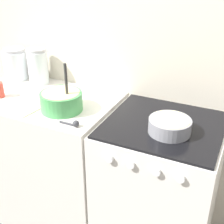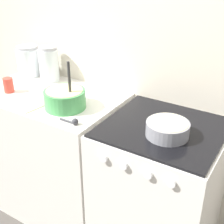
% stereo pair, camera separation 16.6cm
% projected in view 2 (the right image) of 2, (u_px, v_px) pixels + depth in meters
% --- Properties ---
extents(wall_back, '(4.86, 0.05, 2.40)m').
position_uv_depth(wall_back, '(138.00, 49.00, 1.89)').
color(wall_back, beige).
rests_on(wall_back, ground_plane).
extents(countertop_cabinet, '(0.93, 0.59, 0.92)m').
position_uv_depth(countertop_cabinet, '(54.00, 153.00, 2.20)').
color(countertop_cabinet, silver).
rests_on(countertop_cabinet, ground_plane).
extents(stove, '(0.63, 0.61, 0.92)m').
position_uv_depth(stove, '(158.00, 194.00, 1.83)').
color(stove, white).
rests_on(stove, ground_plane).
extents(mixing_bowl, '(0.24, 0.24, 0.28)m').
position_uv_depth(mixing_bowl, '(65.00, 98.00, 1.79)').
color(mixing_bowl, '#4CA559').
rests_on(mixing_bowl, countertop_cabinet).
extents(baking_pan, '(0.21, 0.21, 0.08)m').
position_uv_depth(baking_pan, '(168.00, 129.00, 1.52)').
color(baking_pan, gray).
rests_on(baking_pan, stove).
extents(storage_jar_left, '(0.17, 0.17, 0.22)m').
position_uv_depth(storage_jar_left, '(29.00, 63.00, 2.26)').
color(storage_jar_left, silver).
rests_on(storage_jar_left, countertop_cabinet).
extents(storage_jar_middle, '(0.14, 0.14, 0.24)m').
position_uv_depth(storage_jar_middle, '(49.00, 66.00, 2.17)').
color(storage_jar_middle, silver).
rests_on(storage_jar_middle, countertop_cabinet).
extents(tin_can, '(0.06, 0.06, 0.09)m').
position_uv_depth(tin_can, '(8.00, 85.00, 2.00)').
color(tin_can, '#CC3F33').
rests_on(tin_can, countertop_cabinet).
extents(recipe_page, '(0.19, 0.23, 0.01)m').
position_uv_depth(recipe_page, '(32.00, 103.00, 1.86)').
color(recipe_page, beige).
rests_on(recipe_page, countertop_cabinet).
extents(measuring_spoon, '(0.12, 0.04, 0.04)m').
position_uv_depth(measuring_spoon, '(73.00, 122.00, 1.64)').
color(measuring_spoon, '#333338').
rests_on(measuring_spoon, countertop_cabinet).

